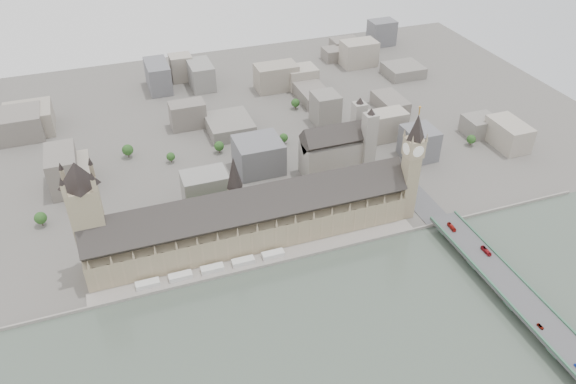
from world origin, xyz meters
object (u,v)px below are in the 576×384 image
object	(u,v)px
westminster_bridge	(494,275)
westminster_abbey	(338,149)
car_approach	(406,172)
palace_of_westminster	(251,219)
elizabeth_tower	(412,160)
red_bus_south	(486,251)
red_bus_north	(452,227)
victoria_tower	(87,214)
car_grey	(540,326)

from	to	relation	value
westminster_bridge	westminster_abbey	size ratio (longest dim) A/B	4.78
westminster_abbey	car_approach	distance (m)	68.54
palace_of_westminster	car_approach	xyz separation A→B (m)	(165.12, 35.75, -11.64)
elizabeth_tower	westminster_abbey	xyz separation A→B (m)	(-27.08, 87.00, -33.01)
red_bus_south	car_approach	distance (m)	123.58
palace_of_westminster	red_bus_south	size ratio (longest dim) A/B	23.88
palace_of_westminster	red_bus_south	bearing A→B (deg)	-27.69
red_bus_north	car_approach	size ratio (longest dim) A/B	1.93
palace_of_westminster	westminster_bridge	distance (m)	195.05
victoria_tower	red_bus_south	size ratio (longest dim) A/B	9.01
victoria_tower	westminster_abbey	bearing A→B (deg)	16.50
victoria_tower	car_approach	distance (m)	291.99
westminster_bridge	car_grey	size ratio (longest dim) A/B	60.35
car_approach	palace_of_westminster	bearing A→B (deg)	-154.00
elizabeth_tower	palace_of_westminster	bearing A→B (deg)	175.15
palace_of_westminster	westminster_bridge	xyz separation A→B (m)	(162.00, -107.20, -17.58)
palace_of_westminster	red_bus_south	distance (m)	189.25
palace_of_westminster	westminster_bridge	world-z (taller)	palace_of_westminster
victoria_tower	red_bus_north	bearing A→B (deg)	-11.90
elizabeth_tower	red_bus_south	size ratio (longest dim) A/B	9.69
red_bus_south	westminster_abbey	bearing A→B (deg)	109.39
car_approach	red_bus_south	bearing A→B (deg)	-75.21
car_approach	westminster_abbey	bearing A→B (deg)	157.67
victoria_tower	westminster_abbey	world-z (taller)	victoria_tower
westminster_abbey	car_grey	world-z (taller)	westminster_abbey
victoria_tower	red_bus_south	distance (m)	307.29
westminster_bridge	car_grey	distance (m)	58.41
red_bus_north	red_bus_south	xyz separation A→B (m)	(8.74, -35.01, 0.04)
red_bus_north	car_grey	world-z (taller)	red_bus_north
victoria_tower	red_bus_north	size ratio (longest dim) A/B	9.27
palace_of_westminster	red_bus_north	world-z (taller)	palace_of_westminster
westminster_bridge	elizabeth_tower	bearing A→B (deg)	104.11
car_grey	car_approach	bearing A→B (deg)	85.53
elizabeth_tower	car_grey	size ratio (longest dim) A/B	19.96
westminster_abbey	car_approach	world-z (taller)	westminster_abbey
car_grey	car_approach	xyz separation A→B (m)	(9.41, 200.73, 0.06)
palace_of_westminster	red_bus_north	xyz separation A→B (m)	(158.55, -52.80, -10.95)
westminster_bridge	palace_of_westminster	bearing A→B (deg)	146.51
red_bus_north	car_approach	world-z (taller)	red_bus_north
westminster_bridge	car_approach	xyz separation A→B (m)	(3.12, 142.95, 5.94)
elizabeth_tower	red_bus_south	world-z (taller)	elizabeth_tower
car_approach	westminster_bridge	bearing A→B (deg)	-77.47
palace_of_westminster	victoria_tower	xyz separation A→B (m)	(-122.00, 6.30, 32.50)
westminster_abbey	car_approach	bearing A→B (deg)	-36.12
palace_of_westminster	elizabeth_tower	size ratio (longest dim) A/B	2.47
victoria_tower	red_bus_south	world-z (taller)	victoria_tower
victoria_tower	palace_of_westminster	bearing A→B (deg)	-2.96
red_bus_north	red_bus_south	distance (m)	36.08
elizabeth_tower	red_bus_north	bearing A→B (deg)	-63.44
red_bus_south	westminster_bridge	bearing A→B (deg)	-104.94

